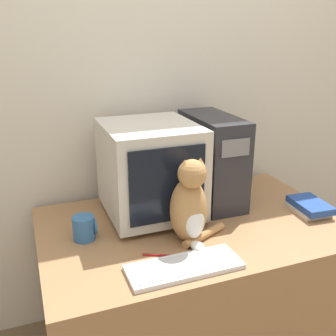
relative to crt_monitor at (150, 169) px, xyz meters
The scene contains 9 objects.
wall_back 0.48m from the crt_monitor, 65.57° to the left, with size 7.00×0.05×2.50m.
desk 0.62m from the crt_monitor, 46.64° to the right, with size 1.37×0.87×0.71m.
crt_monitor is the anchor object (origin of this frame).
computer_tower 0.34m from the crt_monitor, ahead, with size 0.20×0.44×0.44m.
keyboard 0.52m from the crt_monitor, 93.69° to the right, with size 0.43×0.16×0.02m.
cat 0.31m from the crt_monitor, 77.09° to the right, with size 0.26×0.21×0.37m.
book_stack 0.79m from the crt_monitor, 19.34° to the right, with size 0.15×0.22×0.06m.
pen 0.43m from the crt_monitor, 103.02° to the right, with size 0.13×0.07×0.01m.
mug 0.40m from the crt_monitor, 159.28° to the right, with size 0.10×0.09×0.10m.
Camera 1 is at (-0.68, -1.02, 1.54)m, focal length 42.00 mm.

